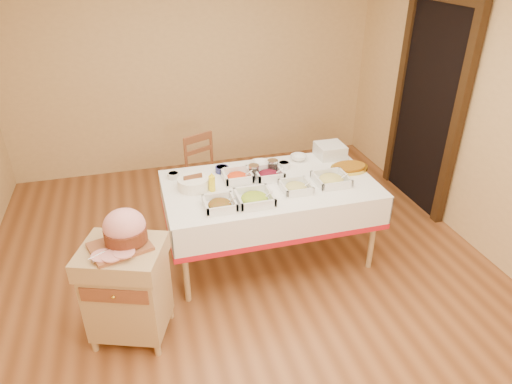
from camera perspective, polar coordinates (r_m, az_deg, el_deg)
The scene contains 23 objects.
room_shell at distance 3.38m, azimuth -1.52°, elevation 6.30°, with size 5.00×5.00×5.00m.
doorway at distance 5.14m, azimuth 20.73°, elevation 10.22°, with size 0.09×1.10×2.20m.
dining_table at distance 4.03m, azimuth 1.69°, elevation -0.92°, with size 1.82×1.02×0.76m.
butcher_cart at distance 3.43m, azimuth -15.81°, elevation -11.36°, with size 0.68×0.63×0.79m.
dining_chair at distance 4.88m, azimuth -6.23°, elevation 2.33°, with size 0.49×0.48×0.84m.
ham_on_board at distance 3.19m, azimuth -16.17°, elevation -4.65°, with size 0.40×0.38×0.27m.
serving_dish_a at distance 3.58m, azimuth -4.55°, elevation -1.50°, with size 0.25×0.24×0.11m.
serving_dish_b at distance 3.64m, azimuth -0.19°, elevation -0.76°, with size 0.29×0.29×0.12m.
serving_dish_c at distance 3.83m, azimuth 5.01°, elevation 0.64°, with size 0.24×0.24×0.10m.
serving_dish_d at distance 3.99m, azimuth 9.40°, elevation 1.57°, with size 0.28×0.28×0.11m.
serving_dish_e at distance 3.98m, azimuth -2.35°, elevation 1.96°, with size 0.26×0.25×0.12m.
serving_dish_f at distance 4.02m, azimuth 1.57°, elevation 2.27°, with size 0.25×0.24×0.12m.
small_bowl_left at distance 4.09m, azimuth -10.29°, elevation 2.10°, with size 0.11×0.11×0.05m.
small_bowl_mid at distance 4.14m, azimuth -4.28°, elevation 2.89°, with size 0.12×0.12×0.05m.
small_bowl_right at distance 4.21m, azimuth 3.51°, elevation 3.41°, with size 0.11×0.11×0.06m.
bowl_white_imported at distance 4.26m, azimuth 0.58°, elevation 3.60°, with size 0.16×0.16×0.04m, color silver.
bowl_small_imported at distance 4.38m, azimuth 5.33°, elevation 4.31°, with size 0.16×0.16×0.05m, color silver.
preserve_jar_left at distance 4.02m, azimuth -0.29°, elevation 2.52°, with size 0.10×0.10×0.12m.
preserve_jar_right at distance 4.11m, azimuth 2.09°, elevation 3.14°, with size 0.10×0.10×0.12m.
mustard_bottle at distance 3.81m, azimuth -5.53°, elevation 1.18°, with size 0.05×0.05×0.17m.
bread_basket at distance 3.87m, azimuth -7.84°, elevation 1.10°, with size 0.27×0.27×0.12m.
plate_stack at distance 4.48m, azimuth 9.24°, elevation 5.15°, with size 0.26×0.26×0.12m.
brass_platter at distance 4.26m, azimuth 11.57°, elevation 3.01°, with size 0.36×0.25×0.05m.
Camera 1 is at (-0.76, -3.03, 2.60)m, focal length 32.00 mm.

